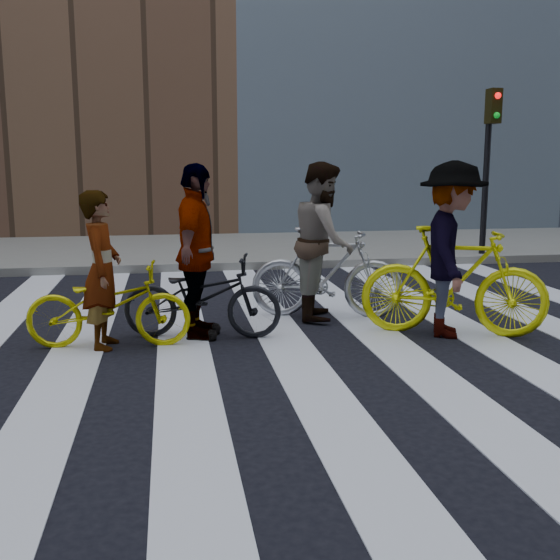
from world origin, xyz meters
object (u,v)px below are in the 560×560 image
object	(u,v)px
bike_silver_mid	(327,273)
rider_right	(451,250)
bike_yellow_right	(454,281)
rider_mid	(323,241)
bike_yellow_left	(109,306)
rider_rear	(196,252)
traffic_signal	(490,145)
rider_left	(102,270)
bike_dark_rear	(202,297)

from	to	relation	value
bike_silver_mid	rider_right	bearing A→B (deg)	-118.84
bike_yellow_right	rider_mid	bearing A→B (deg)	70.19
bike_yellow_left	rider_rear	xyz separation A→B (m)	(0.94, 0.23, 0.52)
traffic_signal	rider_left	xyz separation A→B (m)	(-6.87, -5.08, -1.45)
rider_right	bike_silver_mid	bearing A→B (deg)	67.81
rider_mid	bike_dark_rear	bearing A→B (deg)	129.42
bike_yellow_left	rider_right	xyz separation A→B (m)	(3.75, -0.15, 0.53)
bike_yellow_right	bike_dark_rear	size ratio (longest dim) A/B	1.17
rider_mid	rider_left	bearing A→B (deg)	124.71
traffic_signal	rider_left	bearing A→B (deg)	-143.53
rider_mid	traffic_signal	bearing A→B (deg)	-31.20
rider_right	rider_mid	bearing A→B (deg)	69.03
rider_left	rider_rear	xyz separation A→B (m)	(0.99, 0.23, 0.14)
bike_dark_rear	rider_mid	bearing A→B (deg)	-52.97
bike_dark_rear	rider_right	distance (m)	2.83
traffic_signal	bike_yellow_left	xyz separation A→B (m)	(-6.82, -5.08, -1.83)
bike_yellow_left	bike_dark_rear	distance (m)	1.02
bike_yellow_left	bike_yellow_right	world-z (taller)	bike_yellow_right
rider_rear	rider_left	bearing A→B (deg)	115.34
bike_yellow_left	rider_mid	bearing A→B (deg)	-64.80
bike_yellow_left	bike_silver_mid	bearing A→B (deg)	-65.16
bike_yellow_left	bike_yellow_right	distance (m)	3.81
bike_silver_mid	rider_right	size ratio (longest dim) A/B	0.97
rider_rear	bike_dark_rear	bearing A→B (deg)	-77.66
rider_rear	bike_yellow_left	bearing A→B (deg)	116.00
bike_silver_mid	rider_left	distance (m)	2.83
rider_mid	rider_rear	bearing A→B (deg)	128.75
bike_yellow_right	rider_rear	size ratio (longest dim) A/B	1.07
bike_yellow_right	bike_dark_rear	xyz separation A→B (m)	(-2.81, 0.38, -0.16)
bike_dark_rear	bike_silver_mid	bearing A→B (deg)	-53.65
rider_mid	rider_rear	size ratio (longest dim) A/B	1.01
bike_yellow_left	rider_left	world-z (taller)	rider_left
bike_silver_mid	rider_rear	bearing A→B (deg)	128.10
rider_right	bike_yellow_right	bearing A→B (deg)	-68.62
traffic_signal	rider_right	xyz separation A→B (m)	(-3.07, -5.23, -1.30)
bike_yellow_left	rider_mid	xyz separation A→B (m)	(2.55, 0.95, 0.53)
bike_yellow_left	rider_rear	distance (m)	1.10
bike_yellow_right	bike_silver_mid	bearing A→B (deg)	69.03
traffic_signal	rider_right	size ratio (longest dim) A/B	1.69
bike_silver_mid	rider_mid	bearing A→B (deg)	104.73
bike_yellow_right	rider_rear	distance (m)	2.91
traffic_signal	rider_rear	size ratio (longest dim) A/B	1.72
rider_left	rider_right	bearing A→B (deg)	-87.38
traffic_signal	rider_mid	world-z (taller)	traffic_signal
traffic_signal	bike_yellow_left	bearing A→B (deg)	-143.33
bike_dark_rear	rider_mid	world-z (taller)	rider_mid
bike_yellow_left	rider_rear	size ratio (longest dim) A/B	0.88
bike_yellow_left	bike_silver_mid	size ratio (longest dim) A/B	0.90
bike_silver_mid	rider_right	world-z (taller)	rider_right
bike_yellow_right	rider_rear	bearing A→B (deg)	103.85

